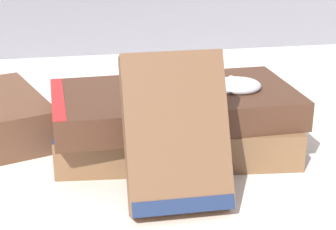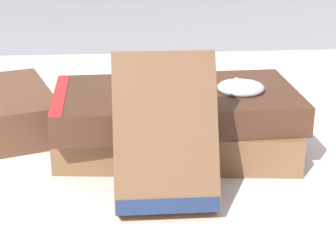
{
  "view_description": "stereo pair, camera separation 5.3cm",
  "coord_description": "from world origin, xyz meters",
  "px_view_note": "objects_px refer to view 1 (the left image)",
  "views": [
    {
      "loc": [
        -0.07,
        -0.49,
        0.24
      ],
      "look_at": [
        0.02,
        0.01,
        0.05
      ],
      "focal_mm": 60.0,
      "sensor_mm": 36.0,
      "label": 1
    },
    {
      "loc": [
        -0.02,
        -0.5,
        0.24
      ],
      "look_at": [
        0.02,
        0.01,
        0.05
      ],
      "focal_mm": 60.0,
      "sensor_mm": 36.0,
      "label": 2
    }
  ],
  "objects_px": {
    "book_flat_top": "(169,105)",
    "book_leaning_front": "(176,138)",
    "book_flat_bottom": "(170,132)",
    "pocket_watch": "(238,85)"
  },
  "relations": [
    {
      "from": "book_flat_top",
      "to": "book_leaning_front",
      "type": "xyz_separation_m",
      "value": [
        -0.01,
        -0.1,
        0.01
      ]
    },
    {
      "from": "pocket_watch",
      "to": "book_flat_top",
      "type": "bearing_deg",
      "value": 176.58
    },
    {
      "from": "book_flat_top",
      "to": "pocket_watch",
      "type": "distance_m",
      "value": 0.07
    },
    {
      "from": "book_flat_bottom",
      "to": "book_flat_top",
      "type": "height_order",
      "value": "book_flat_top"
    },
    {
      "from": "book_flat_top",
      "to": "book_leaning_front",
      "type": "bearing_deg",
      "value": -98.57
    },
    {
      "from": "book_leaning_front",
      "to": "pocket_watch",
      "type": "relative_size",
      "value": 2.56
    },
    {
      "from": "book_flat_bottom",
      "to": "book_leaning_front",
      "type": "bearing_deg",
      "value": -92.01
    },
    {
      "from": "book_flat_bottom",
      "to": "pocket_watch",
      "type": "xyz_separation_m",
      "value": [
        0.07,
        -0.01,
        0.05
      ]
    },
    {
      "from": "book_flat_bottom",
      "to": "pocket_watch",
      "type": "bearing_deg",
      "value": -4.68
    },
    {
      "from": "book_flat_bottom",
      "to": "book_flat_top",
      "type": "relative_size",
      "value": 1.01
    }
  ]
}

